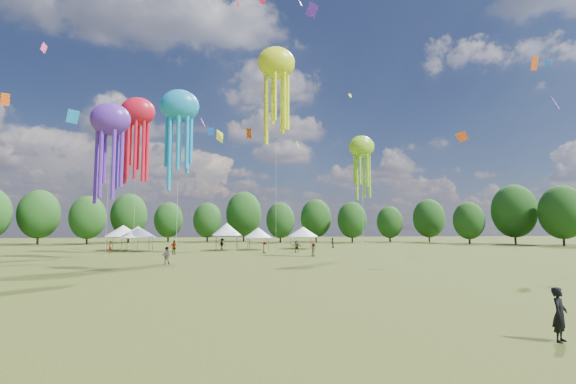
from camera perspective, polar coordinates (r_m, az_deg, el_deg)
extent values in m
plane|color=#384416|center=(13.05, 4.15, -20.89)|extent=(300.00, 300.00, 0.00)
imported|color=black|center=(16.02, 33.59, -14.00)|extent=(0.74, 0.67, 1.69)
imported|color=gray|center=(42.72, -16.55, -8.46)|extent=(0.92, 0.77, 1.72)
imported|color=gray|center=(58.92, -3.28, -7.69)|extent=(0.68, 0.89, 1.64)
imported|color=gray|center=(73.84, 6.22, -7.08)|extent=(0.78, 0.95, 1.78)
imported|color=gray|center=(69.40, -9.15, -7.16)|extent=(1.33, 1.30, 1.83)
imported|color=gray|center=(57.71, -15.58, -7.44)|extent=(1.21, 0.94, 1.91)
imported|color=gray|center=(61.07, 1.23, -7.56)|extent=(1.69, 1.09, 1.74)
imported|color=gray|center=(64.29, -23.52, -7.03)|extent=(0.46, 0.66, 1.73)
imported|color=gray|center=(52.32, 3.55, -8.03)|extent=(0.53, 0.81, 1.65)
cylinder|color=#47474C|center=(69.96, -23.89, -6.66)|extent=(0.08, 0.08, 2.12)
cylinder|color=#47474C|center=(73.78, -23.18, -6.58)|extent=(0.08, 0.08, 2.12)
cylinder|color=#47474C|center=(69.15, -20.72, -6.79)|extent=(0.08, 0.08, 2.12)
cylinder|color=#47474C|center=(73.01, -20.16, -6.69)|extent=(0.08, 0.08, 2.12)
cube|color=white|center=(71.42, -21.96, -5.79)|extent=(4.32, 4.32, 0.10)
cone|color=white|center=(71.41, -21.93, -5.02)|extent=(5.61, 5.61, 1.82)
cylinder|color=#47474C|center=(66.60, -22.13, -6.87)|extent=(0.08, 0.08, 2.02)
cylinder|color=#47474C|center=(70.43, -21.48, -6.77)|extent=(0.08, 0.08, 2.02)
cylinder|color=#47474C|center=(65.91, -18.78, -6.99)|extent=(0.08, 0.08, 2.02)
cylinder|color=#47474C|center=(69.78, -18.31, -6.88)|extent=(0.08, 0.08, 2.02)
cube|color=white|center=(68.12, -20.15, -5.99)|extent=(4.31, 4.31, 0.10)
cone|color=white|center=(68.11, -20.12, -5.22)|extent=(5.61, 5.61, 1.73)
cylinder|color=#47474C|center=(65.73, -9.95, -7.06)|extent=(0.08, 0.08, 2.30)
cylinder|color=#47474C|center=(69.04, -9.97, -6.96)|extent=(0.08, 0.08, 2.30)
cylinder|color=#47474C|center=(65.84, -7.05, -7.10)|extent=(0.08, 0.08, 2.30)
cylinder|color=#47474C|center=(69.14, -7.21, -6.99)|extent=(0.08, 0.08, 2.30)
cube|color=white|center=(67.38, -8.53, -6.01)|extent=(3.71, 3.71, 0.10)
cone|color=white|center=(67.37, -8.52, -5.13)|extent=(4.82, 4.82, 1.97)
cylinder|color=#47474C|center=(66.43, -5.39, -7.26)|extent=(0.08, 0.08, 1.91)
cylinder|color=#47474C|center=(69.55, -5.61, -7.16)|extent=(0.08, 0.08, 1.91)
cylinder|color=#47474C|center=(66.77, -2.68, -7.27)|extent=(0.08, 0.08, 1.91)
cylinder|color=#47474C|center=(69.88, -3.03, -7.17)|extent=(0.08, 0.08, 1.91)
cube|color=white|center=(68.11, -4.17, -6.37)|extent=(3.54, 3.54, 0.10)
cone|color=white|center=(68.09, -4.17, -5.64)|extent=(4.60, 4.60, 1.64)
cylinder|color=#47474C|center=(69.37, 0.96, -7.15)|extent=(0.08, 0.08, 2.00)
cylinder|color=#47474C|center=(72.92, 0.40, -7.05)|extent=(0.08, 0.08, 2.00)
cylinder|color=#47474C|center=(70.16, 3.88, -7.12)|extent=(0.08, 0.08, 2.00)
cylinder|color=#47474C|center=(73.68, 3.19, -7.02)|extent=(0.08, 0.08, 2.00)
cube|color=white|center=(71.48, 2.10, -6.25)|extent=(4.02, 4.02, 0.10)
cone|color=white|center=(71.46, 2.10, -5.52)|extent=(5.23, 5.23, 1.71)
ellipsoid|color=#5F29B9|center=(53.23, -23.45, 9.25)|extent=(4.57, 3.20, 3.88)
cylinder|color=beige|center=(51.88, -23.76, 0.47)|extent=(0.03, 0.03, 16.32)
ellipsoid|color=#F0FF1A|center=(58.81, -1.63, 17.51)|extent=(5.18, 3.62, 4.40)
cylinder|color=beige|center=(55.14, -1.66, 4.88)|extent=(0.03, 0.03, 26.12)
ellipsoid|color=#97DD24|center=(50.78, 10.20, 6.24)|extent=(3.14, 2.20, 2.67)
cylinder|color=beige|center=(49.91, 10.32, -1.34)|extent=(0.03, 0.03, 13.42)
ellipsoid|color=red|center=(62.43, -20.16, 10.45)|extent=(4.76, 3.33, 4.05)
cylinder|color=beige|center=(60.60, -20.44, 1.33)|extent=(0.03, 0.03, 19.90)
ellipsoid|color=#1891D3|center=(35.09, -14.83, 11.50)|extent=(3.12, 2.18, 2.65)
cylinder|color=beige|center=(33.82, -15.09, 0.50)|extent=(0.03, 0.03, 13.45)
cube|color=red|center=(61.98, -3.56, 25.05)|extent=(0.90, 0.27, 1.03)
cube|color=#FF540F|center=(83.40, -5.44, 8.12)|extent=(0.98, 1.97, 2.28)
cube|color=#F0FF1A|center=(73.31, 8.63, 13.13)|extent=(0.59, 0.58, 0.74)
cube|color=blue|center=(64.73, -10.71, 8.26)|extent=(1.06, 0.51, 1.36)
cube|color=red|center=(72.47, -6.99, 24.47)|extent=(0.43, 0.77, 1.01)
cube|color=#FF540F|center=(54.23, 31.07, 15.08)|extent=(1.20, 0.87, 1.62)
cube|color=#1891D3|center=(86.63, -22.59, 5.08)|extent=(1.34, 2.29, 2.40)
cube|color=#FF4B80|center=(58.65, -30.83, 16.84)|extent=(0.42, 1.04, 1.25)
cube|color=#5F29B9|center=(72.55, 3.37, 23.95)|extent=(2.17, 0.70, 2.44)
cube|color=#FF540F|center=(76.80, 23.05, 7.09)|extent=(1.31, 1.85, 2.18)
cube|color=#97DD24|center=(82.36, 1.38, 6.58)|extent=(0.96, 1.21, 1.68)
cube|color=blue|center=(57.46, 32.46, 14.85)|extent=(0.67, 0.33, 0.85)
cube|color=#1891D3|center=(67.58, -27.75, 9.27)|extent=(1.78, 0.43, 2.15)
cube|color=#FF4B80|center=(59.57, -11.74, 9.42)|extent=(0.79, 1.39, 1.39)
cube|color=#5F29B9|center=(55.40, 33.17, 10.28)|extent=(1.37, 1.23, 1.50)
cube|color=red|center=(82.55, 1.78, 24.72)|extent=(0.72, 0.76, 0.91)
cube|color=#FF540F|center=(51.17, -34.66, 10.55)|extent=(0.60, 1.11, 1.34)
cube|color=#F0FF1A|center=(61.63, -9.48, 7.65)|extent=(1.01, 1.59, 2.02)
cylinder|color=#38281C|center=(104.66, -31.45, -5.32)|extent=(0.44, 0.44, 3.41)
ellipsoid|color=#1E4918|center=(104.68, -31.33, -2.64)|extent=(8.53, 8.53, 10.66)
cylinder|color=#38281C|center=(101.02, -26.19, -5.67)|extent=(0.44, 0.44, 3.07)
ellipsoid|color=#1E4918|center=(101.03, -26.09, -3.17)|extent=(7.66, 7.66, 9.58)
cylinder|color=#38281C|center=(107.47, -21.31, -5.68)|extent=(0.44, 0.44, 3.43)
ellipsoid|color=#1E4918|center=(107.50, -21.23, -3.05)|extent=(8.58, 8.58, 10.73)
cylinder|color=#38281C|center=(111.75, -16.33, -5.90)|extent=(0.44, 0.44, 2.95)
ellipsoid|color=#1E4918|center=(111.75, -16.28, -3.73)|extent=(7.37, 7.37, 9.21)
cylinder|color=#38281C|center=(107.26, -11.17, -6.07)|extent=(0.44, 0.44, 2.89)
ellipsoid|color=#1E4918|center=(107.26, -11.13, -3.85)|extent=(7.23, 7.23, 9.04)
cylinder|color=#38281C|center=(111.95, -6.18, -5.85)|extent=(0.44, 0.44, 3.84)
ellipsoid|color=#1E4918|center=(112.01, -6.15, -3.02)|extent=(9.60, 9.60, 11.99)
cylinder|color=#38281C|center=(101.94, -1.06, -6.24)|extent=(0.44, 0.44, 2.84)
ellipsoid|color=#1E4918|center=(101.93, -1.06, -3.94)|extent=(7.11, 7.11, 8.89)
cylinder|color=#38281C|center=(106.45, 3.92, -6.09)|extent=(0.44, 0.44, 3.16)
ellipsoid|color=#1E4918|center=(106.46, 3.91, -3.64)|extent=(7.91, 7.91, 9.88)
cylinder|color=#38281C|center=(103.17, 8.92, -6.15)|extent=(0.44, 0.44, 2.88)
ellipsoid|color=#1E4918|center=(103.17, 8.89, -3.85)|extent=(7.21, 7.21, 9.01)
cylinder|color=#38281C|center=(108.98, 13.99, -6.07)|extent=(0.44, 0.44, 2.63)
ellipsoid|color=#1E4918|center=(108.97, 13.95, -4.08)|extent=(6.57, 6.57, 8.22)
cylinder|color=#38281C|center=(109.88, 19.05, -5.80)|extent=(0.44, 0.44, 3.13)
ellipsoid|color=#1E4918|center=(109.89, 18.99, -3.46)|extent=(7.81, 7.81, 9.77)
cylinder|color=#38281C|center=(101.37, 23.92, -5.85)|extent=(0.44, 0.44, 2.72)
ellipsoid|color=#1E4918|center=(101.36, 23.84, -3.64)|extent=(6.80, 6.80, 8.50)
cylinder|color=#38281C|center=(104.60, 29.05, -5.31)|extent=(0.44, 0.44, 3.81)
ellipsoid|color=#1E4918|center=(104.66, 28.92, -2.32)|extent=(9.52, 9.52, 11.90)
cylinder|color=#38281C|center=(100.18, 33.97, -5.21)|extent=(0.44, 0.44, 3.51)
ellipsoid|color=#1E4918|center=(100.22, 33.83, -2.33)|extent=(8.78, 8.78, 10.97)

